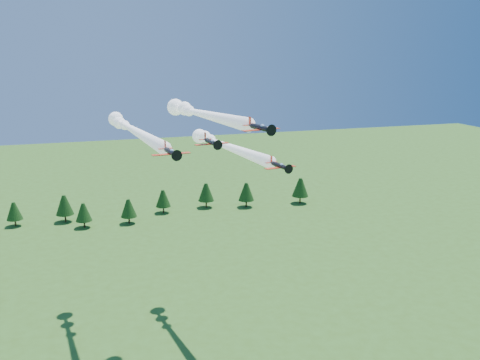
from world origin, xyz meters
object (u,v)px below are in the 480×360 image
object	(u,v)px
plane_slot	(211,142)
plane_left	(132,129)
plane_right	(223,145)
plane_lead	(201,113)

from	to	relation	value
plane_slot	plane_left	bearing A→B (deg)	115.95
plane_left	plane_right	bearing A→B (deg)	-11.63
plane_lead	plane_slot	distance (m)	7.47
plane_right	plane_slot	size ratio (longest dim) A/B	6.12
plane_left	plane_slot	size ratio (longest dim) A/B	7.18
plane_lead	plane_left	bearing A→B (deg)	116.56
plane_lead	plane_left	world-z (taller)	plane_lead
plane_left	plane_right	size ratio (longest dim) A/B	1.17
plane_lead	plane_right	size ratio (longest dim) A/B	0.87
plane_lead	plane_slot	world-z (taller)	plane_lead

